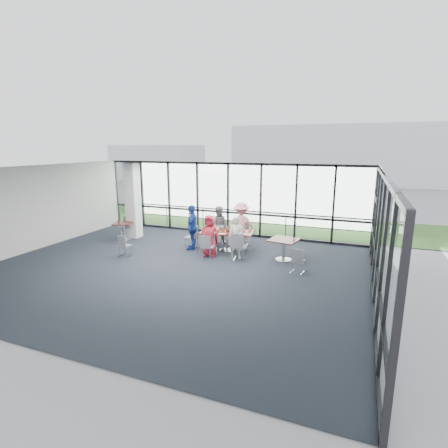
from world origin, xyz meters
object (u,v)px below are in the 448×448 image
(side_table_right, at_px, (284,242))
(chair_spare_r, at_px, (298,261))
(structural_column, at_px, (133,201))
(chair_main_nr, at_px, (240,246))
(diner_far_left, at_px, (218,225))
(diner_far_right, at_px, (241,224))
(chair_main_end, at_px, (191,237))
(chair_spare_la, at_px, (125,246))
(main_table, at_px, (227,235))
(chair_main_nl, at_px, (208,247))
(diner_end, at_px, (192,227))
(diner_near_right, at_px, (236,238))
(chair_spare_lb, at_px, (125,228))
(chair_main_fr, at_px, (242,234))
(chair_main_fl, at_px, (220,233))
(diner_near_left, at_px, (209,236))
(side_table_left, at_px, (123,226))

(side_table_right, distance_m, chair_spare_r, 1.30)
(structural_column, xyz_separation_m, chair_main_nr, (5.30, -1.26, -1.12))
(diner_far_left, bearing_deg, diner_far_right, 174.02)
(chair_main_end, relative_size, chair_spare_la, 1.09)
(main_table, bearing_deg, chair_main_nl, -114.97)
(chair_spare_la, bearing_deg, main_table, 40.48)
(diner_end, height_order, chair_spare_la, diner_end)
(diner_near_right, xyz_separation_m, chair_spare_r, (2.28, -0.66, -0.36))
(side_table_right, height_order, diner_near_right, diner_near_right)
(chair_main_nr, distance_m, chair_main_end, 2.33)
(chair_spare_lb, bearing_deg, chair_main_end, -170.91)
(diner_near_right, xyz_separation_m, chair_spare_lb, (-5.39, 0.90, -0.32))
(chair_main_nr, bearing_deg, chair_main_fr, 95.58)
(chair_main_nl, relative_size, chair_main_nr, 0.86)
(main_table, xyz_separation_m, chair_main_end, (-1.41, -0.17, -0.19))
(diner_end, distance_m, chair_main_fl, 1.41)
(diner_end, bearing_deg, structural_column, -116.21)
(chair_main_fr, bearing_deg, chair_spare_lb, 8.25)
(diner_end, bearing_deg, chair_spare_la, -60.28)
(side_table_right, relative_size, diner_far_left, 0.69)
(diner_near_left, height_order, diner_end, diner_end)
(main_table, distance_m, side_table_left, 4.62)
(chair_main_nr, xyz_separation_m, chair_main_fr, (-0.52, 1.79, -0.03))
(chair_main_nl, height_order, chair_spare_r, chair_main_nl)
(main_table, relative_size, chair_spare_lb, 2.37)
(chair_main_end, bearing_deg, chair_spare_r, 71.95)
(diner_near_left, xyz_separation_m, chair_main_nr, (1.17, -0.01, -0.28))
(chair_main_fl, bearing_deg, structural_column, -4.57)
(diner_far_right, height_order, chair_spare_lb, diner_far_right)
(structural_column, height_order, chair_main_nr, structural_column)
(chair_main_fr, bearing_deg, chair_spare_r, 136.97)
(chair_main_nl, bearing_deg, diner_far_right, 59.90)
(diner_near_left, height_order, chair_main_end, diner_near_left)
(side_table_right, height_order, chair_spare_lb, chair_spare_lb)
(main_table, distance_m, chair_spare_lb, 4.76)
(chair_main_nr, bearing_deg, chair_spare_r, -26.30)
(side_table_left, relative_size, chair_main_nl, 1.20)
(diner_far_right, height_order, chair_spare_r, diner_far_right)
(chair_main_end, bearing_deg, chair_main_nr, 71.58)
(main_table, relative_size, chair_main_fl, 2.42)
(diner_near_right, relative_size, diner_far_right, 0.87)
(diner_end, relative_size, chair_main_nr, 1.82)
(diner_end, height_order, chair_main_end, diner_end)
(chair_main_fl, distance_m, chair_main_end, 1.30)
(side_table_right, bearing_deg, chair_main_fl, 157.39)
(diner_near_left, xyz_separation_m, chair_main_fr, (0.65, 1.77, -0.31))
(chair_spare_r, bearing_deg, chair_spare_la, -167.08)
(chair_spare_la, bearing_deg, chair_main_nl, 26.52)
(side_table_left, height_order, chair_spare_r, chair_spare_r)
(main_table, bearing_deg, side_table_left, 172.69)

